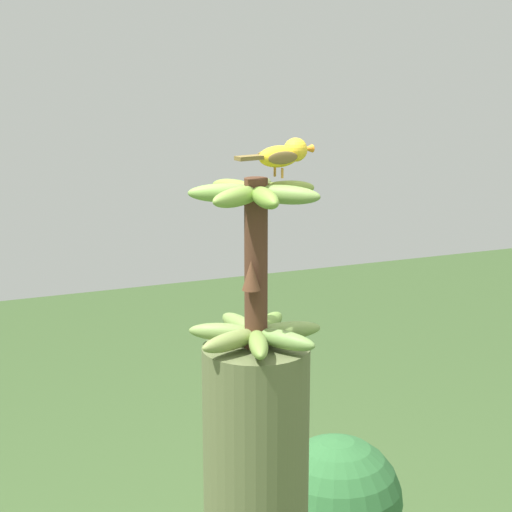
% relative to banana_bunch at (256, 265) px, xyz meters
% --- Properties ---
extents(banana_bunch, '(0.28, 0.28, 0.34)m').
position_rel_banana_bunch_xyz_m(banana_bunch, '(0.00, 0.00, 0.00)').
color(banana_bunch, '#4C2D1E').
rests_on(banana_bunch, banana_tree).
extents(perched_bird, '(0.17, 0.06, 0.07)m').
position_rel_banana_bunch_xyz_m(perched_bird, '(-0.06, 0.00, 0.22)').
color(perched_bird, '#C68933').
rests_on(perched_bird, banana_bunch).
extents(tropical_shrub, '(0.39, 0.39, 0.48)m').
position_rel_banana_bunch_xyz_m(tropical_shrub, '(-0.46, -0.51, -0.87)').
color(tropical_shrub, brown).
rests_on(tropical_shrub, ground).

